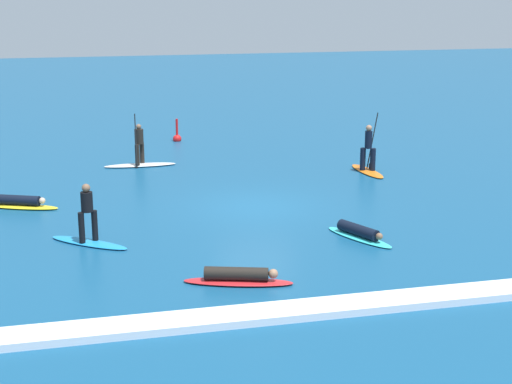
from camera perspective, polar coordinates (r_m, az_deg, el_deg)
The scene contains 9 objects.
ground_plane at distance 26.06m, azimuth -0.00°, elevation -1.06°, with size 120.00×120.00×0.00m, color navy.
surfer_on_teal_board at distance 22.94m, azimuth 7.53°, elevation -2.99°, with size 1.56×2.51×0.41m.
surfer_on_red_board at distance 19.37m, azimuth -1.27°, elevation -6.23°, with size 2.77×1.38×0.43m.
surfer_on_white_board at distance 32.16m, azimuth -8.47°, elevation 2.66°, with size 2.91×0.76×2.19m.
surfer_on_yellow_board at distance 27.00m, azimuth -16.76°, elevation -0.79°, with size 2.61×1.58×0.43m.
surfer_on_orange_board at distance 31.10m, azimuth 8.15°, elevation 2.36°, with size 0.85×2.56×2.35m.
surfer_on_blue_board at distance 22.65m, azimuth -12.12°, elevation -2.45°, with size 2.36×2.09×1.77m.
marker_buoy at distance 37.34m, azimuth -5.76°, elevation 3.98°, with size 0.41×0.41×1.16m.
wave_crest at distance 18.04m, azimuth 6.71°, elevation -8.22°, with size 24.16×0.90×0.18m, color white.
Camera 1 is at (-5.92, -24.37, 7.09)m, focal length 54.93 mm.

